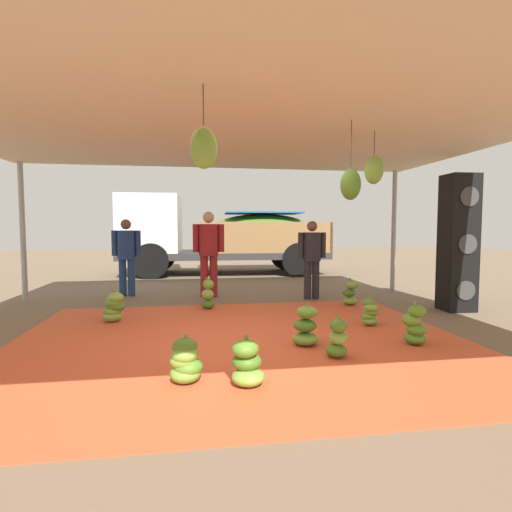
{
  "coord_description": "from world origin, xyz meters",
  "views": [
    {
      "loc": [
        -0.57,
        -4.86,
        1.42
      ],
      "look_at": [
        0.57,
        2.36,
        0.9
      ],
      "focal_mm": 27.75,
      "sensor_mm": 36.0,
      "label": 1
    }
  ],
  "objects_px": {
    "worker_2": "(312,254)",
    "banana_bunch_4": "(114,308)",
    "banana_bunch_6": "(185,361)",
    "cargo_truck_main": "(218,234)",
    "banana_bunch_8": "(337,339)",
    "banana_bunch_0": "(208,295)",
    "banana_bunch_5": "(247,364)",
    "worker_0": "(209,247)",
    "banana_bunch_2": "(306,327)",
    "banana_bunch_3": "(370,313)",
    "banana_bunch_1": "(350,294)",
    "worker_1": "(126,251)",
    "banana_bunch_7": "(415,326)",
    "speaker_stack": "(458,243)"
  },
  "relations": [
    {
      "from": "banana_bunch_4",
      "to": "banana_bunch_8",
      "type": "height_order",
      "value": "banana_bunch_4"
    },
    {
      "from": "banana_bunch_2",
      "to": "banana_bunch_5",
      "type": "xyz_separation_m",
      "value": [
        -0.87,
        -1.12,
        -0.02
      ]
    },
    {
      "from": "banana_bunch_1",
      "to": "banana_bunch_5",
      "type": "relative_size",
      "value": 1.07
    },
    {
      "from": "banana_bunch_2",
      "to": "worker_2",
      "type": "distance_m",
      "value": 3.27
    },
    {
      "from": "banana_bunch_8",
      "to": "banana_bunch_4",
      "type": "bearing_deg",
      "value": 142.51
    },
    {
      "from": "banana_bunch_1",
      "to": "cargo_truck_main",
      "type": "xyz_separation_m",
      "value": [
        -2.08,
        5.47,
        1.0
      ]
    },
    {
      "from": "banana_bunch_0",
      "to": "speaker_stack",
      "type": "relative_size",
      "value": 0.24
    },
    {
      "from": "banana_bunch_6",
      "to": "banana_bunch_8",
      "type": "distance_m",
      "value": 1.7
    },
    {
      "from": "banana_bunch_2",
      "to": "banana_bunch_0",
      "type": "bearing_deg",
      "value": 115.29
    },
    {
      "from": "banana_bunch_2",
      "to": "banana_bunch_4",
      "type": "distance_m",
      "value": 3.0
    },
    {
      "from": "banana_bunch_1",
      "to": "worker_2",
      "type": "bearing_deg",
      "value": 123.84
    },
    {
      "from": "banana_bunch_0",
      "to": "banana_bunch_4",
      "type": "distance_m",
      "value": 1.61
    },
    {
      "from": "banana_bunch_1",
      "to": "banana_bunch_8",
      "type": "height_order",
      "value": "banana_bunch_1"
    },
    {
      "from": "banana_bunch_1",
      "to": "banana_bunch_4",
      "type": "height_order",
      "value": "banana_bunch_1"
    },
    {
      "from": "banana_bunch_2",
      "to": "worker_1",
      "type": "relative_size",
      "value": 0.32
    },
    {
      "from": "banana_bunch_2",
      "to": "banana_bunch_3",
      "type": "relative_size",
      "value": 1.15
    },
    {
      "from": "banana_bunch_7",
      "to": "speaker_stack",
      "type": "relative_size",
      "value": 0.23
    },
    {
      "from": "banana_bunch_4",
      "to": "worker_1",
      "type": "relative_size",
      "value": 0.3
    },
    {
      "from": "banana_bunch_0",
      "to": "banana_bunch_1",
      "type": "relative_size",
      "value": 1.12
    },
    {
      "from": "banana_bunch_0",
      "to": "banana_bunch_8",
      "type": "xyz_separation_m",
      "value": [
        1.31,
        -2.82,
        -0.04
      ]
    },
    {
      "from": "banana_bunch_1",
      "to": "banana_bunch_4",
      "type": "relative_size",
      "value": 1.02
    },
    {
      "from": "banana_bunch_6",
      "to": "cargo_truck_main",
      "type": "bearing_deg",
      "value": 84.45
    },
    {
      "from": "banana_bunch_0",
      "to": "cargo_truck_main",
      "type": "xyz_separation_m",
      "value": [
        0.52,
        5.44,
        0.97
      ]
    },
    {
      "from": "worker_2",
      "to": "banana_bunch_4",
      "type": "bearing_deg",
      "value": -157.93
    },
    {
      "from": "banana_bunch_0",
      "to": "banana_bunch_6",
      "type": "distance_m",
      "value": 3.3
    },
    {
      "from": "banana_bunch_5",
      "to": "banana_bunch_7",
      "type": "relative_size",
      "value": 0.87
    },
    {
      "from": "cargo_truck_main",
      "to": "banana_bunch_0",
      "type": "bearing_deg",
      "value": -95.5
    },
    {
      "from": "banana_bunch_7",
      "to": "worker_0",
      "type": "height_order",
      "value": "worker_0"
    },
    {
      "from": "banana_bunch_6",
      "to": "cargo_truck_main",
      "type": "distance_m",
      "value": 8.82
    },
    {
      "from": "cargo_truck_main",
      "to": "banana_bunch_5",
      "type": "bearing_deg",
      "value": -91.94
    },
    {
      "from": "banana_bunch_0",
      "to": "worker_1",
      "type": "xyz_separation_m",
      "value": [
        -1.62,
        1.66,
        0.69
      ]
    },
    {
      "from": "banana_bunch_0",
      "to": "banana_bunch_5",
      "type": "distance_m",
      "value": 3.45
    },
    {
      "from": "cargo_truck_main",
      "to": "worker_0",
      "type": "distance_m",
      "value": 4.18
    },
    {
      "from": "banana_bunch_0",
      "to": "banana_bunch_5",
      "type": "height_order",
      "value": "banana_bunch_0"
    },
    {
      "from": "worker_1",
      "to": "cargo_truck_main",
      "type": "bearing_deg",
      "value": 60.39
    },
    {
      "from": "cargo_truck_main",
      "to": "banana_bunch_8",
      "type": "bearing_deg",
      "value": -84.58
    },
    {
      "from": "worker_2",
      "to": "banana_bunch_8",
      "type": "bearing_deg",
      "value": -102.5
    },
    {
      "from": "banana_bunch_2",
      "to": "worker_0",
      "type": "bearing_deg",
      "value": 105.92
    },
    {
      "from": "worker_0",
      "to": "banana_bunch_0",
      "type": "bearing_deg",
      "value": -92.93
    },
    {
      "from": "banana_bunch_1",
      "to": "cargo_truck_main",
      "type": "height_order",
      "value": "cargo_truck_main"
    },
    {
      "from": "banana_bunch_2",
      "to": "banana_bunch_6",
      "type": "height_order",
      "value": "banana_bunch_2"
    },
    {
      "from": "cargo_truck_main",
      "to": "worker_1",
      "type": "distance_m",
      "value": 4.36
    },
    {
      "from": "banana_bunch_5",
      "to": "worker_1",
      "type": "relative_size",
      "value": 0.29
    },
    {
      "from": "banana_bunch_7",
      "to": "speaker_stack",
      "type": "xyz_separation_m",
      "value": [
        1.84,
        1.78,
        0.93
      ]
    },
    {
      "from": "banana_bunch_6",
      "to": "cargo_truck_main",
      "type": "xyz_separation_m",
      "value": [
        0.85,
        8.72,
        1.02
      ]
    },
    {
      "from": "banana_bunch_5",
      "to": "speaker_stack",
      "type": "height_order",
      "value": "speaker_stack"
    },
    {
      "from": "banana_bunch_5",
      "to": "worker_2",
      "type": "height_order",
      "value": "worker_2"
    },
    {
      "from": "banana_bunch_4",
      "to": "worker_2",
      "type": "distance_m",
      "value": 3.88
    },
    {
      "from": "banana_bunch_2",
      "to": "worker_0",
      "type": "xyz_separation_m",
      "value": [
        -1.03,
        3.6,
        0.8
      ]
    },
    {
      "from": "banana_bunch_0",
      "to": "banana_bunch_5",
      "type": "bearing_deg",
      "value": -86.28
    }
  ]
}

